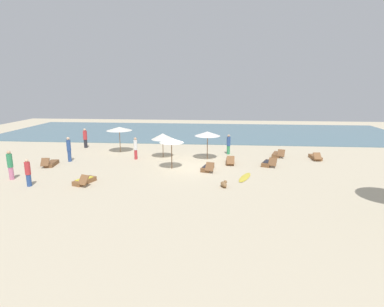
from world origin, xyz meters
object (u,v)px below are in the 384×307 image
at_px(person_2, 85,138).
at_px(surfboard, 245,177).
at_px(lounger_2, 230,161).
at_px(person_5, 228,144).
at_px(lounger_3, 277,154).
at_px(person_3, 28,172).
at_px(umbrella_2, 208,134).
at_px(dog, 224,184).
at_px(umbrella_3, 171,140).
at_px(person_4, 69,149).
at_px(umbrella_0, 163,136).
at_px(lounger_0, 315,157).
at_px(person_1, 136,148).
at_px(person_0, 10,165).
at_px(umbrella_1, 119,129).
at_px(lounger_1, 84,181).
at_px(lounger_6, 208,168).
at_px(lounger_5, 51,163).
at_px(lounger_4, 268,163).

height_order(person_2, surfboard, person_2).
bearing_deg(lounger_2, person_5, 90.77).
bearing_deg(lounger_3, person_3, -150.45).
distance_m(umbrella_2, dog, 7.24).
distance_m(umbrella_3, person_4, 8.53).
distance_m(umbrella_0, surfboard, 8.41).
relative_size(lounger_0, person_1, 0.98).
distance_m(person_0, person_3, 2.24).
xyz_separation_m(umbrella_3, person_5, (4.19, 5.12, -1.21)).
xyz_separation_m(umbrella_1, dog, (9.11, -8.86, -1.92)).
relative_size(lounger_3, person_4, 0.91).
distance_m(lounger_3, person_4, 16.93).
bearing_deg(person_2, person_1, -34.50).
xyz_separation_m(person_1, person_3, (-4.61, -7.19, -0.08)).
xyz_separation_m(person_4, person_5, (12.53, 3.69, -0.13)).
relative_size(lounger_0, lounger_3, 0.99).
bearing_deg(umbrella_0, umbrella_1, 158.64).
xyz_separation_m(person_0, person_5, (14.05, 8.54, -0.10)).
relative_size(lounger_1, person_4, 0.91).
bearing_deg(person_3, person_0, 148.51).
bearing_deg(lounger_6, lounger_2, 51.09).
bearing_deg(umbrella_3, lounger_5, 179.58).
xyz_separation_m(umbrella_3, dog, (3.69, -3.75, -1.90)).
relative_size(person_2, person_3, 1.10).
bearing_deg(lounger_0, lounger_3, 165.14).
height_order(person_1, dog, person_1).
bearing_deg(lounger_4, lounger_0, 29.15).
relative_size(lounger_0, lounger_1, 0.99).
bearing_deg(lounger_5, person_1, 23.63).
height_order(person_2, person_4, person_4).
xyz_separation_m(lounger_2, surfboard, (0.85, -3.63, -0.14)).
bearing_deg(lounger_4, lounger_2, 173.59).
xyz_separation_m(lounger_1, dog, (8.54, 0.08, 0.00)).
xyz_separation_m(umbrella_1, lounger_3, (13.69, -0.50, -1.93)).
bearing_deg(person_5, lounger_0, -10.43).
xyz_separation_m(umbrella_1, umbrella_3, (5.42, -5.11, -0.03)).
bearing_deg(person_3, lounger_0, 23.76).
distance_m(person_0, dog, 13.57).
height_order(umbrella_0, person_5, umbrella_0).
relative_size(lounger_1, person_1, 0.99).
height_order(person_5, surfboard, person_5).
height_order(lounger_1, lounger_3, same).
bearing_deg(lounger_5, lounger_2, 7.58).
relative_size(umbrella_2, lounger_1, 1.27).
xyz_separation_m(lounger_1, lounger_4, (11.91, 5.36, 0.00)).
bearing_deg(umbrella_3, person_0, -160.89).
bearing_deg(lounger_5, lounger_3, 14.62).
relative_size(person_5, dog, 2.27).
xyz_separation_m(lounger_6, person_0, (-12.45, -3.24, 0.79)).
distance_m(umbrella_3, lounger_0, 11.97).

